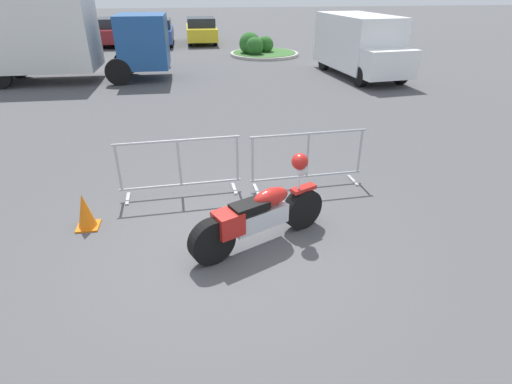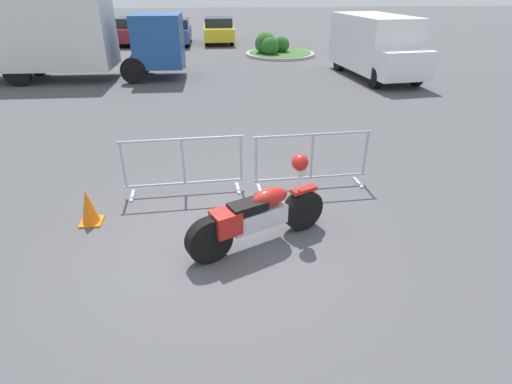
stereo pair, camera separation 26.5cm
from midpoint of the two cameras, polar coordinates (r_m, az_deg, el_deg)
name	(u,v)px [view 1 (the left image)]	position (r m, az deg, el deg)	size (l,w,h in m)	color
ground_plane	(229,246)	(6.00, -5.14, -7.69)	(120.00, 120.00, 0.00)	#4C4C4F
motorcycle	(260,215)	(5.78, -0.71, -3.28)	(2.12, 1.13, 1.28)	black
crowd_barrier_near	(180,167)	(7.26, -11.88, 3.52)	(2.18, 0.54, 1.07)	#9EA0A5
crowd_barrier_far	(307,159)	(7.47, 6.34, 4.70)	(2.18, 0.54, 1.07)	#9EA0A5
box_truck	(49,37)	(17.76, -27.85, 19.01)	(7.72, 2.35, 2.98)	silver
delivery_van	(360,44)	(17.57, 14.16, 19.84)	(2.50, 5.19, 2.31)	white
parked_car_red	(20,34)	(28.69, -30.87, 18.81)	(1.76, 4.27, 1.45)	#B21E19
parked_car_black	(68,33)	(27.89, -25.59, 19.77)	(1.75, 4.24, 1.44)	black
parked_car_maroon	(114,31)	(27.57, -19.89, 20.79)	(1.86, 4.51, 1.53)	maroon
parked_car_blue	(158,32)	(26.76, -14.15, 21.31)	(1.80, 4.35, 1.47)	#284799
parked_car_yellow	(201,30)	(27.14, -8.13, 21.92)	(1.83, 4.42, 1.50)	yellow
pedestrian	(165,44)	(19.91, -13.26, 19.87)	(0.44, 0.44, 1.69)	#262838
planter_island	(259,48)	(22.11, 0.04, 19.82)	(3.58, 3.58, 1.16)	#ADA89E
traffic_cone	(85,211)	(6.85, -24.26, -2.55)	(0.34, 0.34, 0.59)	orange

